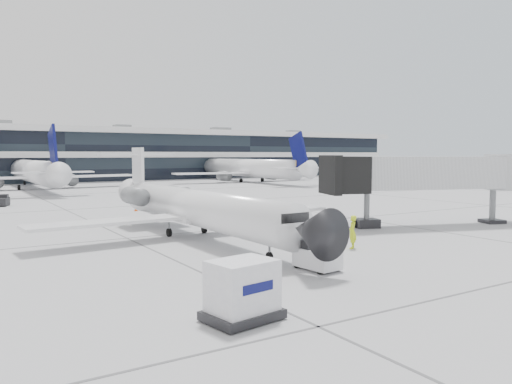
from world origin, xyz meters
TOP-DOWN VIEW (x-y plane):
  - ground at (0.00, 0.00)m, footprint 220.00×220.00m
  - terminal at (0.00, 82.00)m, footprint 170.00×22.00m
  - bg_jet_center at (-8.00, 55.00)m, footprint 32.00×40.00m
  - bg_jet_right at (32.00, 55.00)m, footprint 32.00×40.00m
  - regional_jet at (-6.04, -1.81)m, footprint 21.25×26.42m
  - jet_bridge at (12.87, -6.82)m, footprint 17.00×8.22m
  - ramp_worker at (0.18, -10.55)m, footprint 0.85×0.83m
  - baggage_tug at (-4.98, -13.60)m, footprint 1.52×2.32m
  - cargo_uld at (-11.75, -18.16)m, footprint 2.69×2.17m
  - traffic_cone at (-4.36, 15.20)m, footprint 0.41×0.41m
  - far_tug at (-15.02, 27.39)m, footprint 1.73×2.23m

SIDE VIEW (x-z plane):
  - ground at x=0.00m, z-range 0.00..0.00m
  - bg_jet_center at x=-8.00m, z-range -4.80..4.80m
  - bg_jet_right at x=32.00m, z-range -4.80..4.80m
  - traffic_cone at x=-4.36m, z-range -0.01..0.50m
  - far_tug at x=-15.02m, z-range -0.06..1.19m
  - baggage_tug at x=-4.98m, z-range -0.07..1.33m
  - ramp_worker at x=0.18m, z-range 0.00..1.97m
  - cargo_uld at x=-11.75m, z-range 0.01..2.00m
  - regional_jet at x=-6.04m, z-range -0.97..5.15m
  - jet_bridge at x=12.87m, z-range 1.27..6.85m
  - terminal at x=0.00m, z-range 0.00..10.00m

